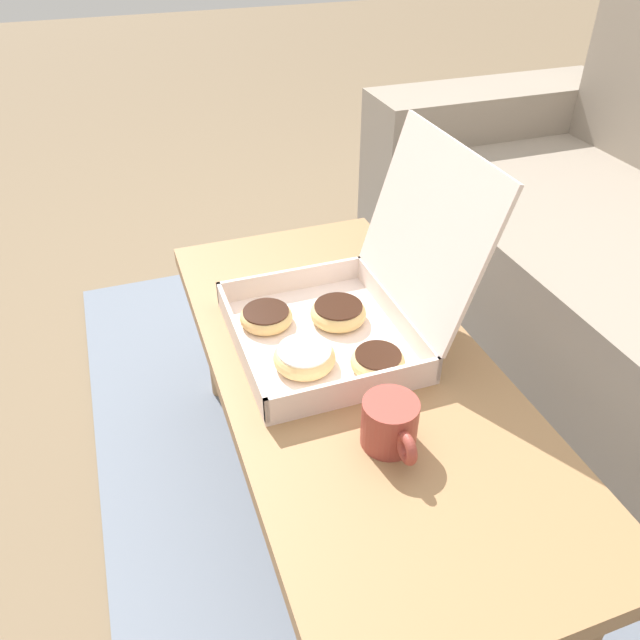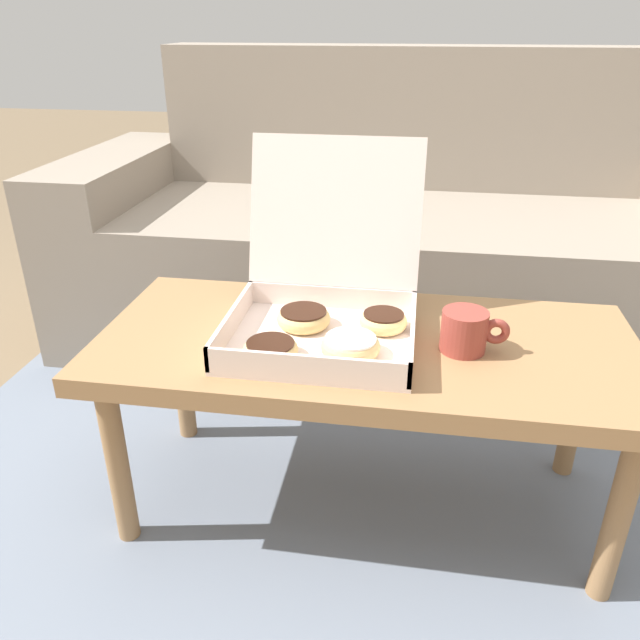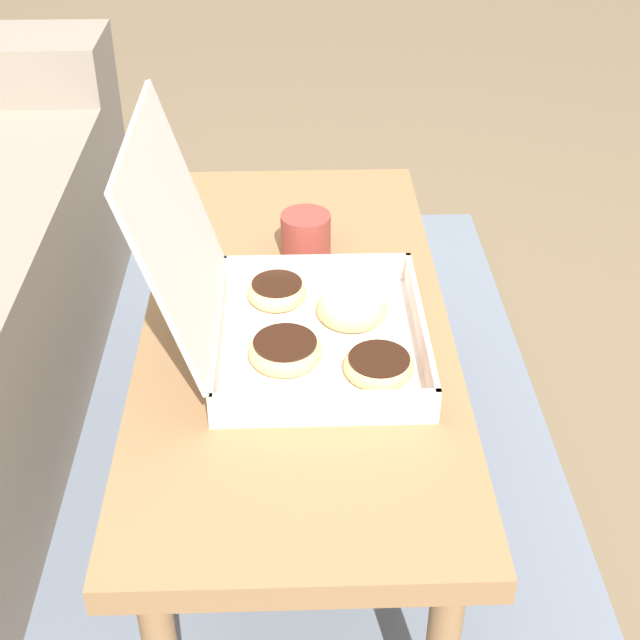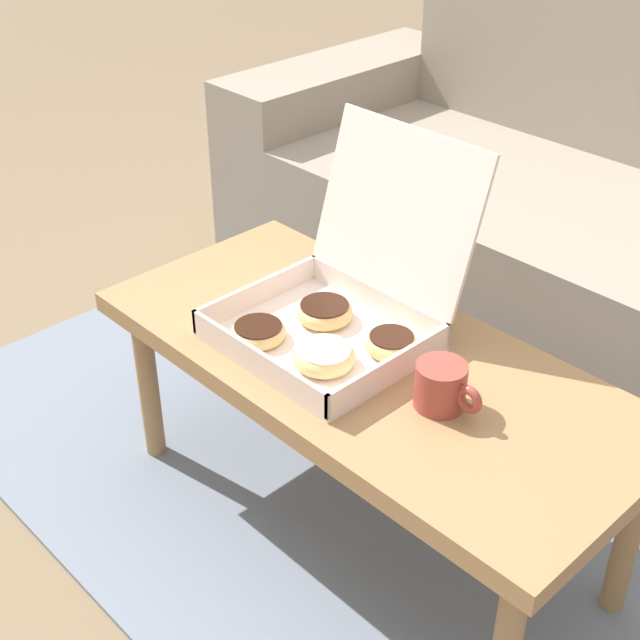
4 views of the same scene
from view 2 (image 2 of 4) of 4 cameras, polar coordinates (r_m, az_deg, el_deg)
name	(u,v)px [view 2 (image 2 of 4)]	position (r m, az deg, el deg)	size (l,w,h in m)	color
ground_plane	(364,477)	(1.55, 4.04, -14.12)	(12.00, 12.00, 0.00)	#756047
area_rug	(374,406)	(1.79, 4.96, -7.84)	(2.20, 1.80, 0.01)	slate
couch	(390,244)	(2.10, 6.40, 6.88)	(2.08, 0.82, 0.91)	gray
coffee_table	(365,359)	(1.26, 4.18, -3.55)	(1.06, 0.48, 0.42)	#997047
pastry_box	(327,307)	(1.22, 0.64, 1.23)	(0.36, 0.40, 0.35)	silver
coffee_mug	(466,331)	(1.20, 13.20, -0.99)	(0.13, 0.09, 0.08)	#993D33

